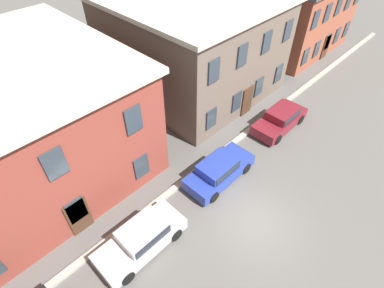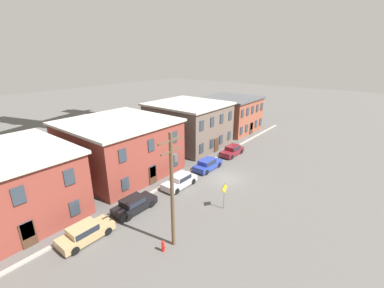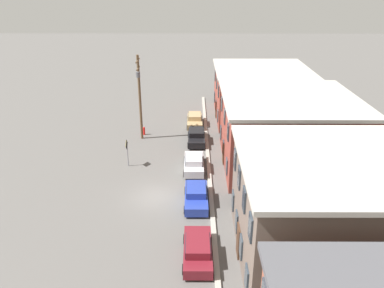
{
  "view_description": "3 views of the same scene",
  "coord_description": "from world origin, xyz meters",
  "px_view_note": "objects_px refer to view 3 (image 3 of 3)",
  "views": [
    {
      "loc": [
        -8.32,
        -3.61,
        13.52
      ],
      "look_at": [
        -0.44,
        4.09,
        3.14
      ],
      "focal_mm": 28.0,
      "sensor_mm": 36.0,
      "label": 1
    },
    {
      "loc": [
        -24.63,
        -14.34,
        14.4
      ],
      "look_at": [
        -1.47,
        3.99,
        4.04
      ],
      "focal_mm": 24.0,
      "sensor_mm": 36.0,
      "label": 2
    },
    {
      "loc": [
        26.59,
        3.05,
        16.62
      ],
      "look_at": [
        1.08,
        2.93,
        5.28
      ],
      "focal_mm": 35.0,
      "sensor_mm": 36.0,
      "label": 3
    }
  ],
  "objects_px": {
    "car_tan": "(195,120)",
    "car_maroon": "(198,249)",
    "car_silver": "(194,162)",
    "car_blue": "(196,195)",
    "fire_hydrant": "(144,131)",
    "utility_pole": "(140,93)",
    "caution_sign": "(127,148)",
    "car_black": "(196,136)"
  },
  "relations": [
    {
      "from": "car_tan",
      "to": "car_maroon",
      "type": "relative_size",
      "value": 1.0
    },
    {
      "from": "car_silver",
      "to": "car_blue",
      "type": "height_order",
      "value": "same"
    },
    {
      "from": "fire_hydrant",
      "to": "car_tan",
      "type": "bearing_deg",
      "value": 117.14
    },
    {
      "from": "car_maroon",
      "to": "utility_pole",
      "type": "height_order",
      "value": "utility_pole"
    },
    {
      "from": "caution_sign",
      "to": "car_tan",
      "type": "bearing_deg",
      "value": 149.39
    },
    {
      "from": "car_tan",
      "to": "car_silver",
      "type": "distance_m",
      "value": 11.65
    },
    {
      "from": "car_black",
      "to": "fire_hydrant",
      "type": "bearing_deg",
      "value": -109.84
    },
    {
      "from": "car_maroon",
      "to": "fire_hydrant",
      "type": "xyz_separation_m",
      "value": [
        -20.94,
        -6.01,
        -0.27
      ]
    },
    {
      "from": "car_tan",
      "to": "utility_pole",
      "type": "xyz_separation_m",
      "value": [
        4.12,
        -5.97,
        4.52
      ]
    },
    {
      "from": "car_black",
      "to": "car_tan",
      "type": "bearing_deg",
      "value": -178.09
    },
    {
      "from": "caution_sign",
      "to": "fire_hydrant",
      "type": "height_order",
      "value": "caution_sign"
    },
    {
      "from": "car_maroon",
      "to": "utility_pole",
      "type": "bearing_deg",
      "value": -162.87
    },
    {
      "from": "car_blue",
      "to": "caution_sign",
      "type": "bearing_deg",
      "value": -134.79
    },
    {
      "from": "car_maroon",
      "to": "car_blue",
      "type": "bearing_deg",
      "value": -179.5
    },
    {
      "from": "car_black",
      "to": "car_silver",
      "type": "distance_m",
      "value": 6.46
    },
    {
      "from": "car_maroon",
      "to": "fire_hydrant",
      "type": "bearing_deg",
      "value": -163.98
    },
    {
      "from": "car_black",
      "to": "caution_sign",
      "type": "xyz_separation_m",
      "value": [
        5.72,
        -6.63,
        1.12
      ]
    },
    {
      "from": "car_tan",
      "to": "caution_sign",
      "type": "height_order",
      "value": "caution_sign"
    },
    {
      "from": "car_black",
      "to": "fire_hydrant",
      "type": "distance_m",
      "value": 6.43
    },
    {
      "from": "car_blue",
      "to": "car_maroon",
      "type": "bearing_deg",
      "value": 0.5
    },
    {
      "from": "car_blue",
      "to": "car_maroon",
      "type": "relative_size",
      "value": 1.0
    },
    {
      "from": "car_black",
      "to": "caution_sign",
      "type": "distance_m",
      "value": 8.82
    },
    {
      "from": "car_tan",
      "to": "fire_hydrant",
      "type": "relative_size",
      "value": 4.58
    },
    {
      "from": "car_black",
      "to": "fire_hydrant",
      "type": "xyz_separation_m",
      "value": [
        -2.18,
        -6.04,
        -0.27
      ]
    },
    {
      "from": "car_tan",
      "to": "car_maroon",
      "type": "distance_m",
      "value": 23.95
    },
    {
      "from": "utility_pole",
      "to": "car_blue",
      "type": "bearing_deg",
      "value": 24.52
    },
    {
      "from": "fire_hydrant",
      "to": "utility_pole",
      "type": "bearing_deg",
      "value": -5.12
    },
    {
      "from": "car_tan",
      "to": "car_blue",
      "type": "bearing_deg",
      "value": 0.27
    },
    {
      "from": "car_tan",
      "to": "car_maroon",
      "type": "height_order",
      "value": "same"
    },
    {
      "from": "caution_sign",
      "to": "utility_pole",
      "type": "bearing_deg",
      "value": 175.94
    },
    {
      "from": "car_tan",
      "to": "car_silver",
      "type": "bearing_deg",
      "value": -0.51
    },
    {
      "from": "caution_sign",
      "to": "fire_hydrant",
      "type": "relative_size",
      "value": 2.88
    },
    {
      "from": "car_black",
      "to": "fire_hydrant",
      "type": "relative_size",
      "value": 4.58
    },
    {
      "from": "car_blue",
      "to": "utility_pole",
      "type": "height_order",
      "value": "utility_pole"
    },
    {
      "from": "car_tan",
      "to": "car_silver",
      "type": "xyz_separation_m",
      "value": [
        11.65,
        -0.1,
        0.0
      ]
    },
    {
      "from": "car_black",
      "to": "utility_pole",
      "type": "xyz_separation_m",
      "value": [
        -1.06,
        -6.14,
        4.52
      ]
    },
    {
      "from": "caution_sign",
      "to": "utility_pole",
      "type": "xyz_separation_m",
      "value": [
        -6.78,
        0.48,
        3.4
      ]
    },
    {
      "from": "car_blue",
      "to": "fire_hydrant",
      "type": "height_order",
      "value": "car_blue"
    },
    {
      "from": "car_tan",
      "to": "car_black",
      "type": "xyz_separation_m",
      "value": [
        5.19,
        0.17,
        0.0
      ]
    },
    {
      "from": "car_blue",
      "to": "car_tan",
      "type": "bearing_deg",
      "value": -179.73
    },
    {
      "from": "car_silver",
      "to": "car_black",
      "type": "bearing_deg",
      "value": 177.54
    },
    {
      "from": "car_silver",
      "to": "car_blue",
      "type": "relative_size",
      "value": 1.0
    }
  ]
}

